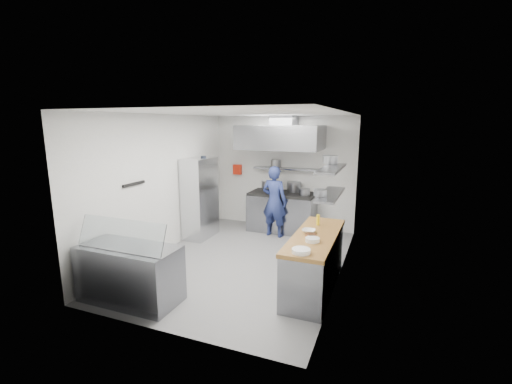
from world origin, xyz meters
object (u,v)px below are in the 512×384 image
at_px(chef, 274,201).
at_px(wire_rack, 200,198).
at_px(gas_range, 282,213).
at_px(display_case, 130,274).

bearing_deg(chef, wire_rack, 30.67).
bearing_deg(wire_rack, gas_range, 34.85).
distance_m(gas_range, chef, 0.60).
relative_size(wire_rack, display_case, 1.23).
height_order(gas_range, display_case, gas_range).
relative_size(chef, display_case, 1.11).
relative_size(gas_range, display_case, 1.07).
bearing_deg(gas_range, display_case, -105.02).
xyz_separation_m(gas_range, display_case, (-1.10, -4.10, -0.03)).
bearing_deg(wire_rack, display_case, -79.86).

